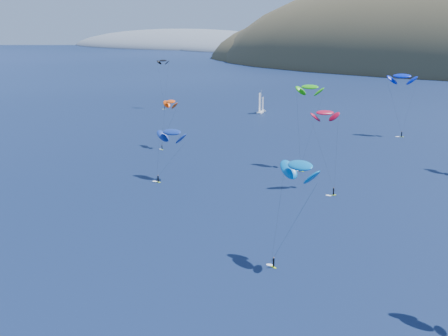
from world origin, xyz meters
name	(u,v)px	position (x,y,z in m)	size (l,w,h in m)	color
headland	(200,49)	(-445.26, 750.08, -3.36)	(460.00, 250.00, 60.00)	slate
sailboat	(261,111)	(-56.59, 214.02, 0.92)	(9.07, 7.90, 10.89)	white
kitesurfer_1	(170,102)	(-46.98, 129.82, 15.56)	(8.33, 10.19, 17.70)	#BDF01A
kitesurfer_3	(310,87)	(4.66, 129.49, 23.50)	(8.53, 11.91, 25.94)	#BDF01A
kitesurfer_4	(402,76)	(14.29, 193.37, 22.24)	(11.11, 8.71, 25.19)	#BDF01A
kitesurfer_5	(300,166)	(34.59, 57.33, 17.90)	(10.62, 10.60, 20.62)	#BDF01A
kitesurfer_9	(325,113)	(18.39, 108.23, 19.58)	(10.65, 11.71, 21.74)	#BDF01A
kitesurfer_10	(172,132)	(-21.36, 95.12, 12.79)	(9.94, 9.86, 15.48)	#BDF01A
kitesurfer_12	(163,61)	(-106.76, 205.92, 22.96)	(8.48, 7.66, 24.80)	#BDF01A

